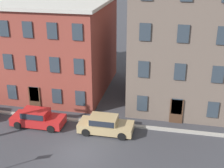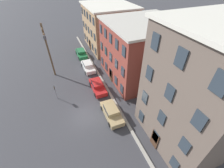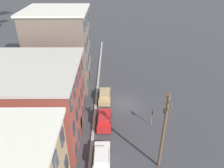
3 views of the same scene
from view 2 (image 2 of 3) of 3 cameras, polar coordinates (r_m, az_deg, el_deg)
The scene contains 11 objects.
ground_plane at distance 20.63m, azimuth -9.80°, elevation -11.93°, with size 200.00×200.00×0.00m, color #38383D.
kerb_strip at distance 21.40m, azimuth 2.01°, elevation -8.49°, with size 56.00×0.36×0.16m, color #9E998E.
apartment_corner at distance 36.82m, azimuth -1.20°, elevation 21.04°, with size 12.09×10.09×9.31m.
apartment_midblock at distance 25.93m, azimuth 11.35°, elevation 12.52°, with size 11.56×11.60×9.30m.
apartment_far at distance 16.68m, azimuth 32.23°, elevation -2.46°, with size 9.28×9.68×12.73m.
car_green at distance 33.88m, azimuth -11.65°, elevation 11.49°, with size 4.40×1.92×1.43m.
car_white at distance 28.95m, azimuth -9.14°, elevation 6.84°, with size 4.40×1.92×1.43m.
car_red at distance 23.81m, azimuth -5.52°, elevation -0.65°, with size 4.40×1.92×1.43m.
car_tan at distance 19.83m, azimuth -0.17°, elevation -10.52°, with size 4.40×1.92×1.43m.
caution_sign at distance 23.05m, azimuth -20.87°, elevation -2.24°, with size 0.85×0.08×2.45m.
utility_pole at distance 26.91m, azimuth -23.24°, elevation 12.24°, with size 2.40×0.44×9.14m.
Camera 2 is at (13.26, -1.61, 15.73)m, focal length 24.00 mm.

